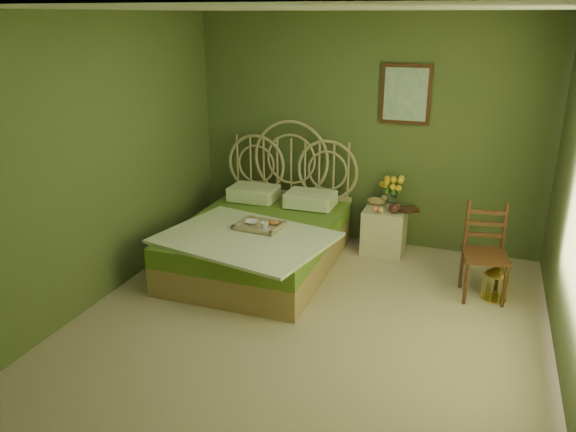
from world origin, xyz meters
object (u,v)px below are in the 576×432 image
at_px(bed, 261,238).
at_px(birdcage, 496,282).
at_px(chair, 486,246).
at_px(nightstand, 386,222).

distance_m(bed, birdcage, 2.39).
relative_size(bed, birdcage, 6.39).
distance_m(bed, chair, 2.27).
xyz_separation_m(bed, birdcage, (2.39, 0.03, -0.13)).
bearing_deg(nightstand, chair, -34.43).
height_order(bed, chair, bed).
bearing_deg(chair, birdcage, -38.12).
relative_size(nightstand, chair, 1.03).
xyz_separation_m(nightstand, chair, (1.08, -0.74, 0.16)).
bearing_deg(birdcage, bed, -179.38).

